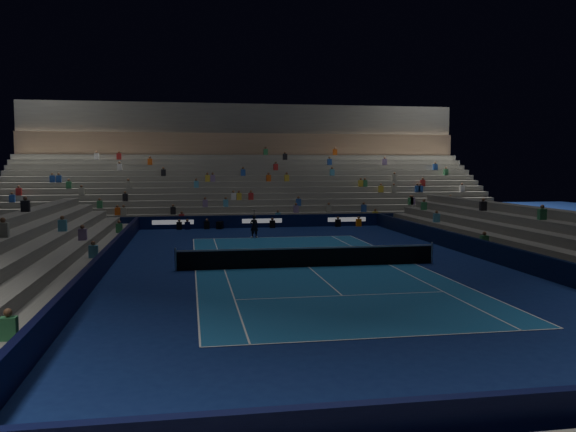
# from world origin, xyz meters

# --- Properties ---
(ground) EXTENTS (90.00, 90.00, 0.00)m
(ground) POSITION_xyz_m (0.00, 0.00, 0.00)
(ground) COLOR #0D1B51
(ground) RESTS_ON ground
(court_surface) EXTENTS (10.97, 23.77, 0.01)m
(court_surface) POSITION_xyz_m (0.00, 0.00, 0.01)
(court_surface) COLOR #1A5791
(court_surface) RESTS_ON ground
(sponsor_barrier_far) EXTENTS (44.00, 0.25, 1.00)m
(sponsor_barrier_far) POSITION_xyz_m (0.00, 18.50, 0.50)
(sponsor_barrier_far) COLOR black
(sponsor_barrier_far) RESTS_ON ground
(sponsor_barrier_near) EXTENTS (36.00, 0.25, 1.00)m
(sponsor_barrier_near) POSITION_xyz_m (0.00, -18.50, 0.50)
(sponsor_barrier_near) COLOR black
(sponsor_barrier_near) RESTS_ON ground
(sponsor_barrier_east) EXTENTS (0.25, 37.00, 1.00)m
(sponsor_barrier_east) POSITION_xyz_m (9.70, 0.00, 0.50)
(sponsor_barrier_east) COLOR black
(sponsor_barrier_east) RESTS_ON ground
(sponsor_barrier_west) EXTENTS (0.25, 37.00, 1.00)m
(sponsor_barrier_west) POSITION_xyz_m (-9.70, 0.00, 0.50)
(sponsor_barrier_west) COLOR black
(sponsor_barrier_west) RESTS_ON ground
(grandstand_main) EXTENTS (44.00, 15.20, 11.20)m
(grandstand_main) POSITION_xyz_m (0.00, 27.90, 3.38)
(grandstand_main) COLOR slate
(grandstand_main) RESTS_ON ground
(grandstand_east) EXTENTS (5.00, 37.00, 2.50)m
(grandstand_east) POSITION_xyz_m (13.17, 0.00, 0.92)
(grandstand_east) COLOR slate
(grandstand_east) RESTS_ON ground
(grandstand_west) EXTENTS (5.00, 37.00, 2.50)m
(grandstand_west) POSITION_xyz_m (-13.17, 0.00, 0.92)
(grandstand_west) COLOR gray
(grandstand_west) RESTS_ON ground
(tennis_net) EXTENTS (12.90, 0.10, 1.10)m
(tennis_net) POSITION_xyz_m (0.00, 0.00, 0.50)
(tennis_net) COLOR #B2B2B7
(tennis_net) RESTS_ON ground
(tennis_player) EXTENTS (0.68, 0.58, 1.58)m
(tennis_player) POSITION_xyz_m (-1.35, 11.93, 0.79)
(tennis_player) COLOR black
(tennis_player) RESTS_ON ground
(broadcast_camera) EXTENTS (0.61, 0.97, 0.59)m
(broadcast_camera) POSITION_xyz_m (-3.39, 17.93, 0.30)
(broadcast_camera) COLOR black
(broadcast_camera) RESTS_ON ground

